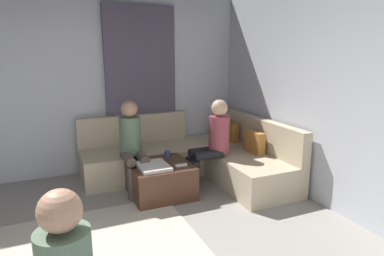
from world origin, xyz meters
TOP-DOWN VIEW (x-y plane):
  - wall_back at (0.00, 2.94)m, footprint 6.00×0.12m
  - wall_left at (-2.94, 0.00)m, footprint 0.12×6.00m
  - curtain_panel at (-2.84, 1.30)m, footprint 0.06×1.10m
  - sectional_couch at (-2.08, 1.88)m, footprint 2.10×2.55m
  - ottoman at (-1.62, 1.18)m, footprint 0.76×0.76m
  - folded_blanket at (-1.52, 1.06)m, footprint 0.44×0.36m
  - coffee_mug at (-1.84, 1.36)m, footprint 0.08×0.08m
  - game_remote at (-1.44, 1.40)m, footprint 0.05×0.15m
  - person_on_couch_back at (-1.63, 1.93)m, footprint 0.30×0.60m
  - person_on_couch_side at (-1.93, 0.91)m, footprint 0.60×0.30m

SIDE VIEW (x-z plane):
  - ottoman at x=-1.62m, z-range 0.00..0.42m
  - sectional_couch at x=-2.08m, z-range -0.15..0.72m
  - game_remote at x=-1.44m, z-range 0.42..0.44m
  - folded_blanket at x=-1.52m, z-range 0.42..0.46m
  - coffee_mug at x=-1.84m, z-range 0.42..0.52m
  - person_on_couch_back at x=-1.63m, z-range 0.06..1.26m
  - person_on_couch_side at x=-1.93m, z-range 0.06..1.26m
  - curtain_panel at x=-2.84m, z-range 0.00..2.50m
  - wall_back at x=0.00m, z-range 0.00..2.70m
  - wall_left at x=-2.94m, z-range 0.00..2.70m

